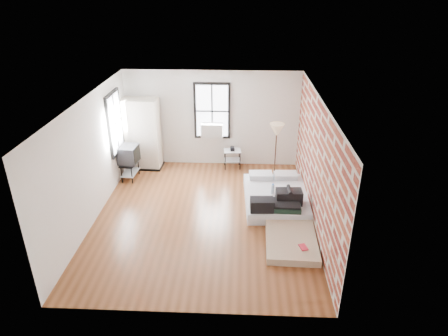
{
  "coord_description": "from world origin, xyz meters",
  "views": [
    {
      "loc": [
        0.85,
        -7.96,
        5.08
      ],
      "look_at": [
        0.46,
        0.3,
        1.13
      ],
      "focal_mm": 32.0,
      "sensor_mm": 36.0,
      "label": 1
    }
  ],
  "objects_px": {
    "mattress_bare": "(289,227)",
    "tv_stand": "(129,156)",
    "floor_lamp": "(277,133)",
    "wardrobe": "(142,134)",
    "side_table": "(232,154)",
    "mattress_main": "(276,196)"
  },
  "relations": [
    {
      "from": "wardrobe",
      "to": "side_table",
      "type": "distance_m",
      "value": 2.66
    },
    {
      "from": "mattress_bare",
      "to": "wardrobe",
      "type": "xyz_separation_m",
      "value": [
        -3.93,
        3.22,
        0.9
      ]
    },
    {
      "from": "wardrobe",
      "to": "tv_stand",
      "type": "relative_size",
      "value": 2.13
    },
    {
      "from": "mattress_bare",
      "to": "mattress_main",
      "type": "bearing_deg",
      "value": 100.05
    },
    {
      "from": "wardrobe",
      "to": "side_table",
      "type": "height_order",
      "value": "wardrobe"
    },
    {
      "from": "mattress_bare",
      "to": "wardrobe",
      "type": "bearing_deg",
      "value": 142.48
    },
    {
      "from": "mattress_bare",
      "to": "floor_lamp",
      "type": "bearing_deg",
      "value": 96.35
    },
    {
      "from": "mattress_bare",
      "to": "floor_lamp",
      "type": "relative_size",
      "value": 1.17
    },
    {
      "from": "floor_lamp",
      "to": "tv_stand",
      "type": "distance_m",
      "value": 4.05
    },
    {
      "from": "mattress_bare",
      "to": "tv_stand",
      "type": "xyz_separation_m",
      "value": [
        -4.15,
        2.44,
        0.56
      ]
    },
    {
      "from": "mattress_main",
      "to": "wardrobe",
      "type": "height_order",
      "value": "wardrobe"
    },
    {
      "from": "wardrobe",
      "to": "tv_stand",
      "type": "distance_m",
      "value": 0.87
    },
    {
      "from": "floor_lamp",
      "to": "tv_stand",
      "type": "xyz_separation_m",
      "value": [
        -3.96,
        0.18,
        -0.79
      ]
    },
    {
      "from": "mattress_bare",
      "to": "tv_stand",
      "type": "relative_size",
      "value": 2.09
    },
    {
      "from": "mattress_main",
      "to": "mattress_bare",
      "type": "bearing_deg",
      "value": -84.2
    },
    {
      "from": "mattress_bare",
      "to": "tv_stand",
      "type": "bearing_deg",
      "value": 151.26
    },
    {
      "from": "mattress_bare",
      "to": "floor_lamp",
      "type": "height_order",
      "value": "floor_lamp"
    },
    {
      "from": "mattress_bare",
      "to": "floor_lamp",
      "type": "distance_m",
      "value": 2.64
    },
    {
      "from": "mattress_main",
      "to": "mattress_bare",
      "type": "distance_m",
      "value": 1.29
    },
    {
      "from": "mattress_bare",
      "to": "wardrobe",
      "type": "height_order",
      "value": "wardrobe"
    },
    {
      "from": "mattress_main",
      "to": "wardrobe",
      "type": "relative_size",
      "value": 1.05
    },
    {
      "from": "mattress_main",
      "to": "side_table",
      "type": "distance_m",
      "value": 2.33
    }
  ]
}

